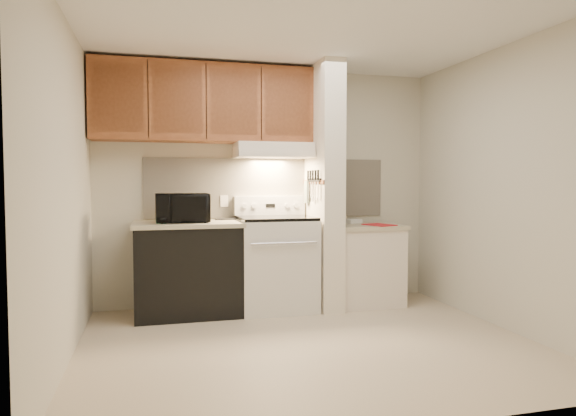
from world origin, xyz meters
name	(u,v)px	position (x,y,z in m)	size (l,w,h in m)	color
floor	(309,344)	(0.00, 0.00, 0.00)	(3.60, 3.60, 0.00)	beige
ceiling	(309,28)	(0.00, 0.00, 2.50)	(3.60, 3.60, 0.00)	white
wall_back	(268,187)	(0.00, 1.50, 1.25)	(3.60, 0.02, 2.50)	beige
wall_left	(65,189)	(-1.80, 0.00, 1.25)	(0.02, 3.00, 2.50)	beige
wall_right	(504,188)	(1.80, 0.00, 1.25)	(0.02, 3.00, 2.50)	beige
backsplash	(269,188)	(0.00, 1.49, 1.24)	(2.60, 0.02, 0.63)	beige
range_body	(276,264)	(0.00, 1.16, 0.46)	(0.76, 0.65, 0.92)	silver
oven_window	(283,265)	(0.00, 0.84, 0.50)	(0.50, 0.01, 0.30)	black
oven_handle	(284,243)	(0.00, 0.80, 0.72)	(0.02, 0.02, 0.65)	silver
cooktop	(276,218)	(0.00, 1.16, 0.94)	(0.74, 0.64, 0.03)	black
range_backguard	(270,205)	(0.00, 1.44, 1.05)	(0.76, 0.08, 0.20)	silver
range_display	(270,206)	(0.00, 1.40, 1.05)	(0.10, 0.01, 0.04)	black
range_knob_left_outer	(244,206)	(-0.28, 1.40, 1.05)	(0.05, 0.05, 0.02)	silver
range_knob_left_inner	(254,206)	(-0.18, 1.40, 1.05)	(0.05, 0.05, 0.02)	silver
range_knob_right_inner	(287,205)	(0.18, 1.40, 1.05)	(0.05, 0.05, 0.02)	silver
range_knob_right_outer	(296,205)	(0.28, 1.40, 1.05)	(0.05, 0.05, 0.02)	silver
dishwasher_front	(188,271)	(-0.88, 1.17, 0.43)	(1.00, 0.63, 0.87)	black
left_countertop	(188,224)	(-0.88, 1.17, 0.89)	(1.04, 0.67, 0.04)	#BCB291
spoon_rest	(226,219)	(-0.48, 1.36, 0.92)	(0.21, 0.07, 0.01)	black
teal_jar	(161,218)	(-1.13, 1.06, 0.96)	(0.10, 0.10, 0.11)	#296457
outlet	(224,201)	(-0.48, 1.48, 1.10)	(0.08, 0.01, 0.12)	white
microwave	(182,208)	(-0.93, 1.15, 1.05)	(0.50, 0.34, 0.28)	black
partition_pillar	(324,187)	(0.51, 1.15, 1.25)	(0.22, 0.70, 2.50)	#F4E8CF
pillar_trim	(313,182)	(0.39, 1.15, 1.30)	(0.01, 0.70, 0.04)	brown
knife_strip	(314,180)	(0.39, 1.10, 1.32)	(0.02, 0.42, 0.04)	black
knife_blade_a	(318,190)	(0.38, 0.93, 1.22)	(0.01, 0.04, 0.16)	silver
knife_handle_a	(318,175)	(0.38, 0.93, 1.37)	(0.02, 0.02, 0.10)	black
knife_blade_b	(315,191)	(0.38, 1.03, 1.21)	(0.01, 0.04, 0.18)	silver
knife_handle_b	(316,175)	(0.38, 1.01, 1.37)	(0.02, 0.02, 0.10)	black
knife_blade_c	(313,192)	(0.38, 1.10, 1.20)	(0.01, 0.04, 0.20)	silver
knife_handle_c	(313,175)	(0.38, 1.10, 1.37)	(0.02, 0.02, 0.10)	black
knife_blade_d	(311,190)	(0.38, 1.17, 1.22)	(0.01, 0.04, 0.16)	silver
knife_handle_d	(310,175)	(0.38, 1.19, 1.37)	(0.02, 0.02, 0.10)	black
knife_blade_e	(308,191)	(0.38, 1.25, 1.21)	(0.01, 0.04, 0.18)	silver
knife_handle_e	(308,175)	(0.38, 1.27, 1.37)	(0.02, 0.02, 0.10)	black
oven_mitt	(307,192)	(0.38, 1.32, 1.20)	(0.03, 0.10, 0.24)	gray
right_cab_base	(364,266)	(0.97, 1.15, 0.40)	(0.70, 0.60, 0.81)	white
right_countertop	(365,226)	(0.97, 1.15, 0.83)	(0.74, 0.64, 0.04)	#BCB291
red_folder	(379,225)	(1.07, 1.00, 0.86)	(0.22, 0.31, 0.01)	red
white_box	(354,221)	(0.92, 1.33, 0.87)	(0.15, 0.10, 0.04)	white
range_hood	(273,150)	(0.00, 1.28, 1.62)	(0.78, 0.44, 0.15)	white
hood_lip	(278,154)	(0.00, 1.07, 1.58)	(0.78, 0.04, 0.06)	white
upper_cabinets	(205,104)	(-0.69, 1.32, 2.08)	(2.18, 0.33, 0.77)	brown
cab_door_a	(118,98)	(-1.51, 1.17, 2.08)	(0.46, 0.01, 0.63)	brown
cab_gap_a	(148,99)	(-1.23, 1.16, 2.08)	(0.01, 0.01, 0.73)	black
cab_door_b	(178,100)	(-0.96, 1.17, 2.08)	(0.46, 0.01, 0.63)	brown
cab_gap_b	(206,101)	(-0.69, 1.16, 2.08)	(0.01, 0.01, 0.73)	black
cab_door_c	(234,102)	(-0.42, 1.17, 2.08)	(0.46, 0.01, 0.63)	brown
cab_gap_c	(261,103)	(-0.14, 1.16, 2.08)	(0.01, 0.01, 0.73)	black
cab_door_d	(288,104)	(0.13, 1.17, 2.08)	(0.46, 0.01, 0.63)	brown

